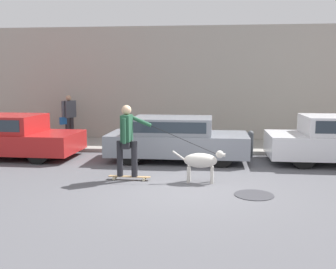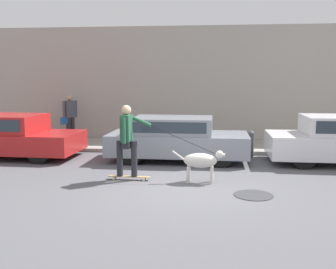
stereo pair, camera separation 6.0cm
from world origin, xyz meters
TOP-DOWN VIEW (x-y plane):
  - ground_plane at (0.00, 0.00)m, footprint 36.00×36.00m
  - back_wall at (0.00, 6.47)m, footprint 32.00×0.30m
  - sidewalk_curb at (0.00, 5.10)m, footprint 30.00×2.41m
  - parked_car_0 at (-5.43, 2.89)m, footprint 4.18×1.97m
  - parked_car_1 at (-0.43, 2.89)m, footprint 3.94×1.81m
  - dog at (0.31, 0.53)m, footprint 1.18×0.35m
  - skateboarder at (-1.36, 0.58)m, footprint 2.53×0.58m
  - pedestrian_with_bag at (-4.51, 5.57)m, footprint 0.45×0.67m
  - manhole_cover at (1.37, -0.38)m, footprint 0.78×0.78m
  - fire_hydrant at (1.72, 3.64)m, footprint 0.18×0.18m

SIDE VIEW (x-z plane):
  - ground_plane at x=0.00m, z-range 0.00..0.00m
  - manhole_cover at x=1.37m, z-range 0.00..0.01m
  - sidewalk_curb at x=0.00m, z-range 0.00..0.12m
  - fire_hydrant at x=1.72m, z-range 0.02..0.80m
  - dog at x=0.31m, z-range 0.12..0.85m
  - parked_car_0 at x=-5.43m, z-range -0.02..1.24m
  - parked_car_1 at x=-0.43m, z-range 0.00..1.23m
  - skateboarder at x=-1.36m, z-range 0.12..1.84m
  - pedestrian_with_bag at x=-4.51m, z-range 0.19..1.81m
  - back_wall at x=0.00m, z-range 0.00..4.20m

